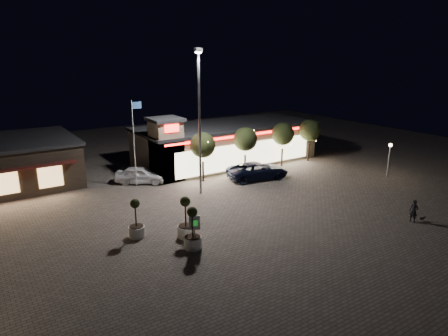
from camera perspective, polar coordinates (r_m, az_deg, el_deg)
ground at (r=28.10m, az=1.34°, el=-9.02°), size 90.00×90.00×0.00m
retail_building at (r=44.95m, az=-0.06°, el=3.57°), size 20.40×8.40×6.10m
floodlight_pole at (r=33.67m, az=-3.53°, el=7.66°), size 0.60×0.40×12.38m
flagpole at (r=36.91m, az=-12.65°, el=4.45°), size 0.95×0.10×8.00m
lamp_post_east at (r=42.48m, az=22.57°, el=1.93°), size 0.36×0.36×3.48m
string_tree_a at (r=37.84m, az=-3.07°, el=3.27°), size 2.42×2.42×4.79m
string_tree_b at (r=40.52m, az=3.07°, el=4.12°), size 2.42×2.42×4.79m
string_tree_c at (r=43.61m, az=8.40°, el=4.82°), size 2.42×2.42×4.79m
string_tree_d at (r=46.32m, az=12.14°, el=5.29°), size 2.42×2.42×4.79m
pickup_truck at (r=39.33m, az=4.84°, el=-0.36°), size 6.51×3.94×1.69m
white_sedan at (r=38.73m, az=-11.82°, el=-0.96°), size 5.01×4.27×1.62m
pedestrian at (r=32.34m, az=25.47°, el=-5.59°), size 0.48×0.66×1.69m
dog at (r=33.00m, az=26.50°, el=-6.34°), size 0.54×0.33×0.29m
planter_left at (r=27.62m, az=-12.42°, el=-7.97°), size 1.10×1.10×2.71m
planter_mid at (r=25.57m, az=-4.49°, el=-9.59°), size 1.13×1.13×2.78m
planter_right at (r=27.06m, az=-5.48°, el=-8.05°), size 1.17×1.17×2.88m
valet_sign at (r=25.36m, az=-4.24°, el=-8.22°), size 0.67×0.35×2.14m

